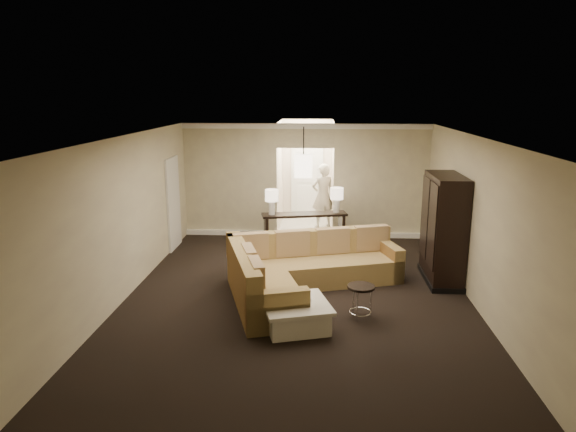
# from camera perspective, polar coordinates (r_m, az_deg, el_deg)

# --- Properties ---
(ground) EXTENTS (8.00, 8.00, 0.00)m
(ground) POSITION_cam_1_polar(r_m,az_deg,el_deg) (9.17, 1.07, -8.96)
(ground) COLOR black
(ground) RESTS_ON ground
(wall_back) EXTENTS (6.00, 0.04, 2.80)m
(wall_back) POSITION_cam_1_polar(r_m,az_deg,el_deg) (12.65, 1.91, 3.93)
(wall_back) COLOR #B8AB8B
(wall_back) RESTS_ON ground
(wall_front) EXTENTS (6.00, 0.04, 2.80)m
(wall_front) POSITION_cam_1_polar(r_m,az_deg,el_deg) (4.95, -0.96, -11.64)
(wall_front) COLOR #B8AB8B
(wall_front) RESTS_ON ground
(wall_left) EXTENTS (0.04, 8.00, 2.80)m
(wall_left) POSITION_cam_1_polar(r_m,az_deg,el_deg) (9.35, -17.59, -0.14)
(wall_left) COLOR #B8AB8B
(wall_left) RESTS_ON ground
(wall_right) EXTENTS (0.04, 8.00, 2.80)m
(wall_right) POSITION_cam_1_polar(r_m,az_deg,el_deg) (9.11, 20.31, -0.69)
(wall_right) COLOR #B8AB8B
(wall_right) RESTS_ON ground
(ceiling) EXTENTS (6.00, 8.00, 0.02)m
(ceiling) POSITION_cam_1_polar(r_m,az_deg,el_deg) (8.50, 1.15, 8.76)
(ceiling) COLOR white
(ceiling) RESTS_ON wall_back
(crown_molding) EXTENTS (6.00, 0.10, 0.12)m
(crown_molding) POSITION_cam_1_polar(r_m,az_deg,el_deg) (12.45, 1.95, 9.94)
(crown_molding) COLOR white
(crown_molding) RESTS_ON wall_back
(baseboard) EXTENTS (6.00, 0.10, 0.12)m
(baseboard) POSITION_cam_1_polar(r_m,az_deg,el_deg) (12.89, 1.85, -1.99)
(baseboard) COLOR white
(baseboard) RESTS_ON ground
(side_door) EXTENTS (0.05, 0.90, 2.10)m
(side_door) POSITION_cam_1_polar(r_m,az_deg,el_deg) (12.00, -12.61, 1.38)
(side_door) COLOR white
(side_door) RESTS_ON ground
(foyer) EXTENTS (1.44, 2.02, 2.80)m
(foyer) POSITION_cam_1_polar(r_m,az_deg,el_deg) (13.99, 2.07, 4.44)
(foyer) COLOR beige
(foyer) RESTS_ON ground
(sectional_sofa) EXTENTS (3.38, 3.28, 0.96)m
(sectional_sofa) POSITION_cam_1_polar(r_m,az_deg,el_deg) (9.30, 1.36, -6.11)
(sectional_sofa) COLOR brown
(sectional_sofa) RESTS_ON ground
(coffee_table) EXTENTS (1.23, 1.23, 0.42)m
(coffee_table) POSITION_cam_1_polar(r_m,az_deg,el_deg) (7.99, 0.84, -10.88)
(coffee_table) COLOR silver
(coffee_table) RESTS_ON ground
(console_table) EXTENTS (2.03, 0.85, 0.77)m
(console_table) POSITION_cam_1_polar(r_m,az_deg,el_deg) (12.06, 1.82, -1.13)
(console_table) COLOR black
(console_table) RESTS_ON ground
(armoire) EXTENTS (0.61, 1.42, 2.04)m
(armoire) POSITION_cam_1_polar(r_m,az_deg,el_deg) (10.07, 16.85, -1.61)
(armoire) COLOR black
(armoire) RESTS_ON ground
(drink_table) EXTENTS (0.43, 0.43, 0.54)m
(drink_table) POSITION_cam_1_polar(r_m,az_deg,el_deg) (8.30, 8.09, -8.67)
(drink_table) COLOR black
(drink_table) RESTS_ON ground
(table_lamp_left) EXTENTS (0.31, 0.31, 0.59)m
(table_lamp_left) POSITION_cam_1_polar(r_m,az_deg,el_deg) (11.79, -1.82, 2.03)
(table_lamp_left) COLOR white
(table_lamp_left) RESTS_ON console_table
(table_lamp_right) EXTENTS (0.31, 0.31, 0.59)m
(table_lamp_right) POSITION_cam_1_polar(r_m,az_deg,el_deg) (12.06, 5.43, 2.23)
(table_lamp_right) COLOR white
(table_lamp_right) RESTS_ON console_table
(pendant_light) EXTENTS (0.38, 0.38, 1.09)m
(pendant_light) POSITION_cam_1_polar(r_m,az_deg,el_deg) (11.28, 1.73, 5.60)
(pendant_light) COLOR black
(pendant_light) RESTS_ON ceiling
(person) EXTENTS (0.80, 0.67, 1.90)m
(person) POSITION_cam_1_polar(r_m,az_deg,el_deg) (13.57, 3.90, 2.63)
(person) COLOR beige
(person) RESTS_ON ground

